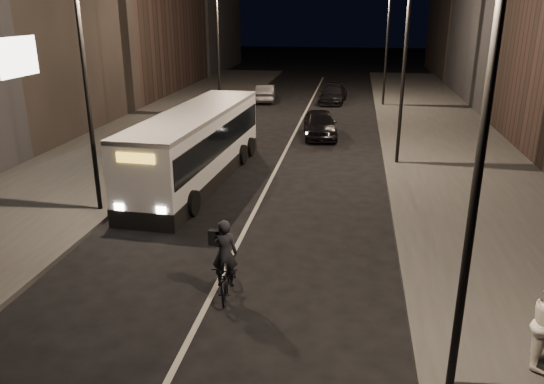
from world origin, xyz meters
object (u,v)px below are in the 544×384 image
at_px(cyclist_on_bicycle, 226,270).
at_px(streetlight_right_near, 468,123).
at_px(streetlight_right_far, 384,33).
at_px(streetlight_left_near, 91,64).
at_px(car_mid, 265,93).
at_px(streetlight_right_mid, 399,50).
at_px(car_far, 333,94).
at_px(city_bus, 197,143).
at_px(car_near, 320,124).
at_px(streetlight_left_far, 222,36).

bearing_deg(cyclist_on_bicycle, streetlight_right_near, -38.38).
distance_m(streetlight_right_far, streetlight_left_near, 26.26).
bearing_deg(car_mid, streetlight_right_mid, 111.11).
distance_m(cyclist_on_bicycle, car_far, 30.26).
distance_m(streetlight_right_near, city_bus, 15.37).
xyz_separation_m(streetlight_right_near, cyclist_on_bicycle, (-4.93, 2.94, -4.63)).
xyz_separation_m(streetlight_right_near, streetlight_right_mid, (0.00, 16.00, 0.00)).
bearing_deg(streetlight_right_mid, car_near, 125.63).
xyz_separation_m(car_near, car_mid, (-5.15, 11.59, -0.10)).
distance_m(car_near, car_mid, 12.69).
distance_m(streetlight_right_mid, streetlight_left_near, 13.33).
bearing_deg(car_far, streetlight_left_near, -101.06).
distance_m(streetlight_right_near, cyclist_on_bicycle, 7.38).
relative_size(car_near, car_mid, 1.10).
xyz_separation_m(streetlight_right_near, city_bus, (-8.45, 12.30, -3.69)).
relative_size(streetlight_right_far, car_mid, 1.98).
bearing_deg(cyclist_on_bicycle, city_bus, 103.01).
distance_m(streetlight_right_near, car_mid, 34.39).
bearing_deg(streetlight_right_near, cyclist_on_bicycle, 149.20).
xyz_separation_m(streetlight_left_far, car_near, (6.88, -4.72, -4.59)).
distance_m(streetlight_right_near, streetlight_right_mid, 16.00).
relative_size(streetlight_right_far, cyclist_on_bicycle, 3.72).
bearing_deg(streetlight_left_near, streetlight_left_far, 90.00).
xyz_separation_m(streetlight_left_far, car_far, (7.10, 7.17, -4.69)).
bearing_deg(streetlight_left_near, cyclist_on_bicycle, -41.44).
bearing_deg(streetlight_right_mid, streetlight_right_far, 90.00).
bearing_deg(car_far, streetlight_right_mid, -73.57).
relative_size(streetlight_right_near, car_near, 1.80).
height_order(streetlight_left_near, streetlight_left_far, same).
height_order(streetlight_left_far, city_bus, streetlight_left_far).
bearing_deg(city_bus, streetlight_right_near, -52.15).
distance_m(city_bus, car_near, 10.16).
bearing_deg(streetlight_right_mid, car_far, 101.74).
bearing_deg(streetlight_left_far, streetlight_right_near, -67.70).
height_order(streetlight_right_far, car_far, streetlight_right_far).
bearing_deg(streetlight_right_near, city_bus, 124.49).
height_order(streetlight_right_near, streetlight_left_near, same).
xyz_separation_m(streetlight_left_far, car_mid, (1.73, 6.87, -4.69)).
height_order(car_near, car_mid, car_near).
bearing_deg(streetlight_left_near, city_bus, 62.73).
distance_m(streetlight_left_far, car_mid, 8.50).
bearing_deg(streetlight_right_near, streetlight_right_mid, 90.00).
bearing_deg(streetlight_left_near, streetlight_right_far, 66.04).
relative_size(streetlight_right_mid, streetlight_left_near, 1.00).
height_order(streetlight_right_near, car_far, streetlight_right_near).
distance_m(streetlight_left_near, car_near, 15.64).
height_order(streetlight_left_far, cyclist_on_bicycle, streetlight_left_far).
relative_size(streetlight_left_far, car_mid, 1.98).
distance_m(city_bus, cyclist_on_bicycle, 10.04).
bearing_deg(car_far, car_mid, -172.16).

